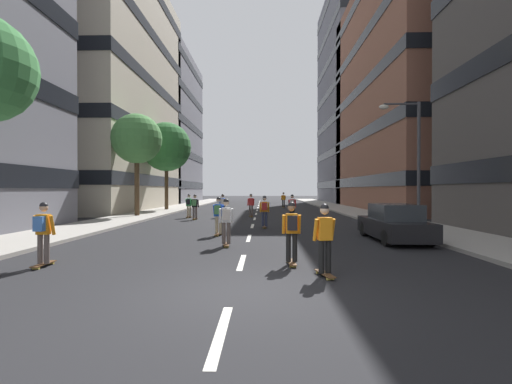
# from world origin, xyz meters

# --- Properties ---
(ground_plane) EXTENTS (158.35, 158.35, 0.00)m
(ground_plane) POSITION_xyz_m (0.00, 26.39, 0.00)
(ground_plane) COLOR black
(sidewalk_left) EXTENTS (3.57, 72.58, 0.14)m
(sidewalk_left) POSITION_xyz_m (-9.02, 29.69, 0.07)
(sidewalk_left) COLOR #9E9991
(sidewalk_left) RESTS_ON ground_plane
(sidewalk_right) EXTENTS (3.57, 72.58, 0.14)m
(sidewalk_right) POSITION_xyz_m (9.02, 29.69, 0.07)
(sidewalk_right) COLOR #9E9991
(sidewalk_right) RESTS_ON ground_plane
(lane_markings) EXTENTS (0.16, 62.20, 0.01)m
(lane_markings) POSITION_xyz_m (0.00, 28.00, 0.00)
(lane_markings) COLOR silver
(lane_markings) RESTS_ON ground_plane
(building_left_mid) EXTENTS (12.54, 22.15, 25.18)m
(building_left_mid) POSITION_xyz_m (-17.01, 29.75, 12.68)
(building_left_mid) COLOR #B2A893
(building_left_mid) RESTS_ON ground_plane
(building_left_far) EXTENTS (12.54, 18.56, 23.38)m
(building_left_far) POSITION_xyz_m (-17.01, 48.78, 11.78)
(building_left_far) COLOR slate
(building_left_far) RESTS_ON ground_plane
(building_right_mid) EXTENTS (12.54, 23.91, 24.43)m
(building_right_mid) POSITION_xyz_m (17.01, 29.75, 12.30)
(building_right_mid) COLOR brown
(building_right_mid) RESTS_ON ground_plane
(building_right_far) EXTENTS (12.54, 19.49, 33.37)m
(building_right_far) POSITION_xyz_m (17.01, 48.78, 16.78)
(building_right_far) COLOR slate
(building_right_far) RESTS_ON ground_plane
(parked_car_near) EXTENTS (1.82, 4.40, 1.52)m
(parked_car_near) POSITION_xyz_m (6.04, 7.35, 0.70)
(parked_car_near) COLOR black
(parked_car_near) RESTS_ON ground_plane
(street_tree_near) EXTENTS (3.77, 3.77, 7.74)m
(street_tree_near) POSITION_xyz_m (-9.02, 19.21, 5.95)
(street_tree_near) COLOR #4C3823
(street_tree_near) RESTS_ON sidewalk_left
(street_tree_far) EXTENTS (4.85, 4.85, 8.64)m
(street_tree_far) POSITION_xyz_m (-9.02, 27.30, 6.33)
(street_tree_far) COLOR #4C3823
(street_tree_far) RESTS_ON sidewalk_left
(streetlamp_right) EXTENTS (2.13, 0.30, 6.50)m
(streetlamp_right) POSITION_xyz_m (8.30, 11.02, 4.14)
(streetlamp_right) COLOR #3F3F44
(streetlamp_right) RESTS_ON sidewalk_right
(skater_0) EXTENTS (0.53, 0.90, 1.78)m
(skater_0) POSITION_xyz_m (0.69, 11.99, 1.02)
(skater_0) COLOR brown
(skater_0) RESTS_ON ground_plane
(skater_1) EXTENTS (0.53, 0.90, 1.78)m
(skater_1) POSITION_xyz_m (-5.40, 2.25, 1.02)
(skater_1) COLOR brown
(skater_1) RESTS_ON ground_plane
(skater_2) EXTENTS (0.56, 0.92, 1.78)m
(skater_2) POSITION_xyz_m (-4.92, 18.65, 1.02)
(skater_2) COLOR brown
(skater_2) RESTS_ON ground_plane
(skater_3) EXTENTS (0.54, 0.91, 1.78)m
(skater_3) POSITION_xyz_m (-2.43, 18.98, 1.02)
(skater_3) COLOR brown
(skater_3) RESTS_ON ground_plane
(skater_4) EXTENTS (0.56, 0.92, 1.78)m
(skater_4) POSITION_xyz_m (-0.32, 19.68, 0.98)
(skater_4) COLOR brown
(skater_4) RESTS_ON ground_plane
(skater_5) EXTENTS (0.56, 0.92, 1.78)m
(skater_5) POSITION_xyz_m (-1.43, 8.76, 1.02)
(skater_5) COLOR brown
(skater_5) RESTS_ON ground_plane
(skater_6) EXTENTS (0.57, 0.92, 1.78)m
(skater_6) POSITION_xyz_m (2.12, 1.35, 0.98)
(skater_6) COLOR brown
(skater_6) RESTS_ON ground_plane
(skater_7) EXTENTS (0.54, 0.91, 1.78)m
(skater_7) POSITION_xyz_m (1.43, 2.63, 1.02)
(skater_7) COLOR brown
(skater_7) RESTS_ON ground_plane
(skater_8) EXTENTS (0.56, 0.92, 1.78)m
(skater_8) POSITION_xyz_m (2.61, 16.81, 1.02)
(skater_8) COLOR brown
(skater_8) RESTS_ON ground_plane
(skater_9) EXTENTS (0.55, 0.92, 1.78)m
(skater_9) POSITION_xyz_m (-0.75, 5.78, 1.02)
(skater_9) COLOR brown
(skater_9) RESTS_ON ground_plane
(skater_10) EXTENTS (0.55, 0.91, 1.78)m
(skater_10) POSITION_xyz_m (2.98, 33.50, 0.98)
(skater_10) COLOR brown
(skater_10) RESTS_ON ground_plane
(skater_11) EXTENTS (0.54, 0.91, 1.78)m
(skater_11) POSITION_xyz_m (-4.15, 17.04, 1.02)
(skater_11) COLOR brown
(skater_11) RESTS_ON ground_plane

